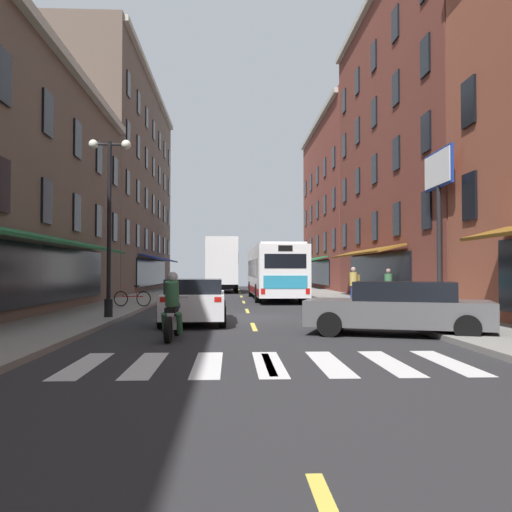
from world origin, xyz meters
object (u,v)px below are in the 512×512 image
box_truck (222,265)px  pedestrian_near (354,284)px  pedestrian_mid (388,286)px  sedan_near (195,300)px  street_lamp_twin (109,219)px  billboard_sign (439,191)px  sedan_mid (399,308)px  transit_bus (274,271)px  bicycle_near (132,298)px  motorcycle_rider (173,310)px  sedan_far (224,281)px

box_truck → pedestrian_near: bearing=-69.3°
box_truck → pedestrian_mid: bearing=-65.6°
box_truck → pedestrian_mid: size_ratio=4.37×
sedan_near → street_lamp_twin: 4.07m
billboard_sign → sedan_near: bearing=-166.9°
pedestrian_mid → box_truck: bearing=-82.7°
box_truck → sedan_mid: 29.12m
billboard_sign → box_truck: bearing=110.3°
sedan_mid → street_lamp_twin: size_ratio=0.84×
box_truck → pedestrian_mid: 19.55m
transit_bus → bicycle_near: (-6.87, -8.05, -1.16)m
box_truck → billboard_sign: bearing=-69.7°
motorcycle_rider → pedestrian_near: bearing=58.8°
street_lamp_twin → sedan_far: bearing=84.5°
pedestrian_near → pedestrian_mid: 1.60m
transit_bus → sedan_near: 14.81m
bicycle_near → pedestrian_mid: (11.64, 0.93, 0.49)m
bicycle_near → pedestrian_near: pedestrian_near is taller
transit_bus → sedan_mid: transit_bus is taller
sedan_far → transit_bus: bearing=-81.2°
motorcycle_rider → pedestrian_near: 13.96m
transit_bus → bicycle_near: 10.64m
street_lamp_twin → transit_bus: bearing=63.8°
sedan_far → motorcycle_rider: (-0.69, -39.78, 0.04)m
motorcycle_rider → sedan_far: bearing=89.0°
motorcycle_rider → pedestrian_near: size_ratio=1.19×
bicycle_near → street_lamp_twin: (0.20, -5.51, 2.94)m
bicycle_near → street_lamp_twin: 6.24m
transit_bus → pedestrian_near: 7.39m
sedan_near → sedan_far: 35.54m
sedan_near → pedestrian_near: 10.39m
transit_bus → pedestrian_near: size_ratio=6.65×
motorcycle_rider → transit_bus: bearing=77.9°
billboard_sign → sedan_mid: (-3.33, -5.74, -3.94)m
transit_bus → box_truck: size_ratio=1.59×
billboard_sign → pedestrian_near: 6.94m
sedan_near → motorcycle_rider: bearing=-93.5°
box_truck → transit_bus: bearing=-72.9°
sedan_far → sedan_near: bearing=-90.7°
sedan_mid → sedan_far: (-5.14, 39.20, -0.05)m
sedan_mid → pedestrian_mid: pedestrian_mid is taller
transit_bus → sedan_mid: 18.08m
box_truck → sedan_near: 25.01m
pedestrian_near → sedan_mid: bearing=134.9°
sedan_far → bicycle_near: sedan_far is taller
box_truck → sedan_far: box_truck is taller
box_truck → bicycle_near: 19.12m
transit_bus → box_truck: bearing=107.1°
box_truck → sedan_near: bearing=-91.0°
sedan_far → motorcycle_rider: size_ratio=2.19×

